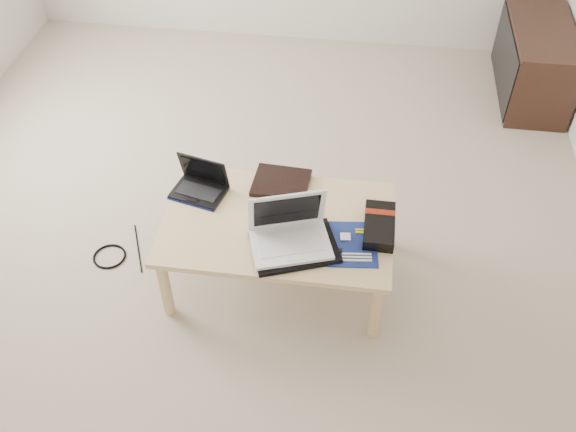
# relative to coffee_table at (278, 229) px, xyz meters

# --- Properties ---
(ground) EXTENTS (4.00, 4.00, 0.00)m
(ground) POSITION_rel_coffee_table_xyz_m (-0.29, 0.46, -0.35)
(ground) COLOR #AF9F8E
(ground) RESTS_ON ground
(coffee_table) EXTENTS (1.10, 0.70, 0.40)m
(coffee_table) POSITION_rel_coffee_table_xyz_m (0.00, 0.00, 0.00)
(coffee_table) COLOR #D3B17F
(coffee_table) RESTS_ON ground
(media_cabinet) EXTENTS (0.41, 0.90, 0.50)m
(media_cabinet) POSITION_rel_coffee_table_xyz_m (1.48, 1.91, -0.10)
(media_cabinet) COLOR #331D14
(media_cabinet) RESTS_ON ground
(book) EXTENTS (0.29, 0.25, 0.03)m
(book) POSITION_rel_coffee_table_xyz_m (-0.02, 0.26, 0.06)
(book) COLOR black
(book) RESTS_ON coffee_table
(netbook) EXTENTS (0.30, 0.24, 0.19)m
(netbook) POSITION_rel_coffee_table_xyz_m (-0.41, 0.16, 0.09)
(netbook) COLOR black
(netbook) RESTS_ON coffee_table
(tablet) EXTENTS (0.26, 0.21, 0.01)m
(tablet) POSITION_rel_coffee_table_xyz_m (0.00, 0.02, 0.05)
(tablet) COLOR black
(tablet) RESTS_ON coffee_table
(remote) EXTENTS (0.13, 0.24, 0.02)m
(remote) POSITION_rel_coffee_table_xyz_m (0.15, 0.11, 0.06)
(remote) COLOR silver
(remote) RESTS_ON coffee_table
(neoprene_sleeve) EXTENTS (0.46, 0.39, 0.02)m
(neoprene_sleeve) POSITION_rel_coffee_table_xyz_m (0.10, -0.16, 0.06)
(neoprene_sleeve) COLOR black
(neoprene_sleeve) RESTS_ON coffee_table
(white_laptop) EXTENTS (0.42, 0.35, 0.25)m
(white_laptop) POSITION_rel_coffee_table_xyz_m (0.07, -0.13, 0.12)
(white_laptop) COLOR white
(white_laptop) RESTS_ON neoprene_sleeve
(motherboard) EXTENTS (0.26, 0.31, 0.01)m
(motherboard) POSITION_rel_coffee_table_xyz_m (0.36, -0.10, 0.05)
(motherboard) COLOR #0D1459
(motherboard) RESTS_ON coffee_table
(gpu_box) EXTENTS (0.14, 0.28, 0.06)m
(gpu_box) POSITION_rel_coffee_table_xyz_m (0.48, 0.01, 0.08)
(gpu_box) COLOR black
(gpu_box) RESTS_ON coffee_table
(cable_coil) EXTENTS (0.11, 0.11, 0.01)m
(cable_coil) POSITION_rel_coffee_table_xyz_m (-0.06, 0.02, 0.05)
(cable_coil) COLOR black
(cable_coil) RESTS_ON coffee_table
(floor_cable_coil) EXTENTS (0.18, 0.18, 0.01)m
(floor_cable_coil) POSITION_rel_coffee_table_xyz_m (-0.92, 0.00, -0.35)
(floor_cable_coil) COLOR black
(floor_cable_coil) RESTS_ON ground
(floor_cable_trail) EXTENTS (0.15, 0.33, 0.01)m
(floor_cable_trail) POSITION_rel_coffee_table_xyz_m (-0.78, 0.08, -0.35)
(floor_cable_trail) COLOR black
(floor_cable_trail) RESTS_ON ground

